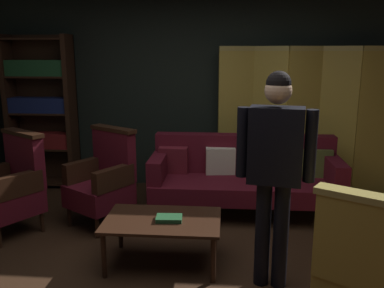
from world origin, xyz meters
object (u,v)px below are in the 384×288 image
object	(u,v)px
velvet_couch	(244,174)
book_green_cloth	(169,218)
folding_screen	(303,120)
coffee_table	(163,224)
armchair_gilt_accent	(367,269)
bookshelf	(41,109)
armchair_wing_left	(103,180)
armchair_wing_right	(12,186)
standing_figure	(275,162)

from	to	relation	value
velvet_couch	book_green_cloth	xyz separation A→B (m)	(-0.70, -1.30, -0.02)
folding_screen	coffee_table	distance (m)	2.53
coffee_table	armchair_gilt_accent	bearing A→B (deg)	-30.55
velvet_couch	book_green_cloth	distance (m)	1.47
bookshelf	coffee_table	bearing A→B (deg)	-45.94
coffee_table	armchair_wing_left	distance (m)	1.13
bookshelf	book_green_cloth	world-z (taller)	bookshelf
book_green_cloth	coffee_table	bearing A→B (deg)	157.25
armchair_gilt_accent	armchair_wing_left	xyz separation A→B (m)	(-2.20, 1.67, 0.00)
armchair_gilt_accent	coffee_table	bearing A→B (deg)	149.45
book_green_cloth	armchair_wing_right	bearing A→B (deg)	161.80
armchair_wing_right	standing_figure	size ratio (longest dim) A/B	0.61
bookshelf	armchair_wing_left	xyz separation A→B (m)	(1.18, -1.18, -0.58)
armchair_gilt_accent	book_green_cloth	distance (m)	1.60
armchair_wing_left	armchair_wing_right	xyz separation A→B (m)	(-0.87, -0.29, 0.00)
bookshelf	book_green_cloth	distance (m)	2.93
armchair_gilt_accent	book_green_cloth	size ratio (longest dim) A/B	4.70
bookshelf	standing_figure	bearing A→B (deg)	-38.52
armchair_gilt_accent	armchair_wing_left	size ratio (longest dim) A/B	1.00
armchair_wing_right	book_green_cloth	size ratio (longest dim) A/B	4.70
armchair_wing_left	standing_figure	bearing A→B (deg)	-32.99
coffee_table	book_green_cloth	world-z (taller)	book_green_cloth
velvet_couch	coffee_table	size ratio (longest dim) A/B	2.12
bookshelf	armchair_gilt_accent	xyz separation A→B (m)	(3.38, -2.86, -0.58)
folding_screen	velvet_couch	size ratio (longest dim) A/B	1.02
velvet_couch	armchair_wing_right	size ratio (longest dim) A/B	2.04
bookshelf	standing_figure	distance (m)	3.64
coffee_table	armchair_gilt_accent	world-z (taller)	armchair_gilt_accent
folding_screen	armchair_wing_right	distance (m)	3.48
velvet_couch	armchair_wing_right	bearing A→B (deg)	-162.80
bookshelf	armchair_wing_left	bearing A→B (deg)	-45.11
folding_screen	armchair_gilt_accent	world-z (taller)	folding_screen
bookshelf	standing_figure	xyz separation A→B (m)	(2.85, -2.27, -0.05)
bookshelf	armchair_wing_right	bearing A→B (deg)	-78.11
armchair_wing_right	armchair_wing_left	bearing A→B (deg)	18.73
armchair_wing_left	armchair_wing_right	size ratio (longest dim) A/B	1.00
folding_screen	standing_figure	xyz separation A→B (m)	(-0.60, -2.20, 0.04)
velvet_couch	coffee_table	xyz separation A→B (m)	(-0.76, -1.27, -0.08)
armchair_wing_right	bookshelf	bearing A→B (deg)	101.89
bookshelf	coffee_table	xyz separation A→B (m)	(1.94, -2.01, -0.70)
standing_figure	folding_screen	bearing A→B (deg)	74.77
folding_screen	velvet_couch	bearing A→B (deg)	-138.17
standing_figure	coffee_table	bearing A→B (deg)	164.01
coffee_table	armchair_wing_left	bearing A→B (deg)	132.83
armchair_wing_left	book_green_cloth	xyz separation A→B (m)	(0.83, -0.85, -0.05)
folding_screen	velvet_couch	world-z (taller)	folding_screen
velvet_couch	armchair_wing_left	distance (m)	1.59
coffee_table	armchair_gilt_accent	distance (m)	1.67
bookshelf	armchair_wing_left	world-z (taller)	bookshelf
coffee_table	bookshelf	bearing A→B (deg)	134.06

